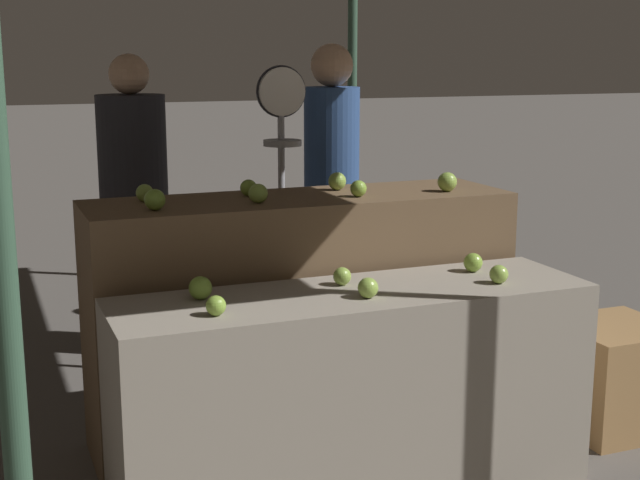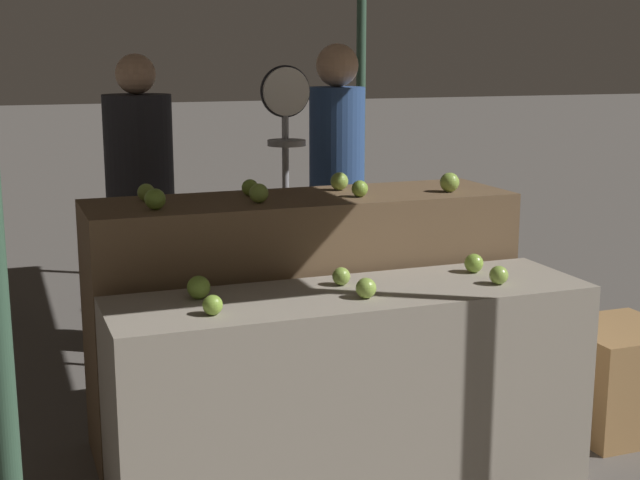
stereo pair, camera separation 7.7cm
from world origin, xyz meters
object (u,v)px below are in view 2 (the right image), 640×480
object	(u,v)px
produce_scale	(286,157)
wooden_crate_side	(617,378)
person_customer_right	(339,189)
person_customer_left	(140,184)
person_vendor_at_scale	(337,176)

from	to	relation	value
produce_scale	wooden_crate_side	size ratio (longest dim) A/B	3.36
person_customer_right	produce_scale	bearing A→B (deg)	32.33
person_customer_left	wooden_crate_side	world-z (taller)	person_customer_left
produce_scale	wooden_crate_side	distance (m)	1.98
person_customer_left	produce_scale	bearing A→B (deg)	125.11
produce_scale	person_customer_left	bearing A→B (deg)	127.50
person_customer_left	wooden_crate_side	size ratio (longest dim) A/B	3.47
person_vendor_at_scale	wooden_crate_side	distance (m)	1.88
person_customer_right	person_customer_left	bearing A→B (deg)	-19.31
produce_scale	person_vendor_at_scale	size ratio (longest dim) A/B	0.94
produce_scale	wooden_crate_side	xyz separation A→B (m)	(1.26, -1.16, -0.98)
person_vendor_at_scale	person_customer_right	distance (m)	0.65
produce_scale	person_vendor_at_scale	distance (m)	0.52
person_customer_right	wooden_crate_side	world-z (taller)	person_customer_right
produce_scale	person_customer_right	xyz separation A→B (m)	(0.64, 0.87, -0.33)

